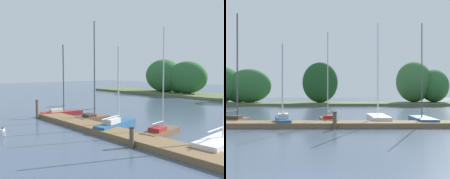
{
  "view_description": "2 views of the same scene",
  "coord_description": "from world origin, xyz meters",
  "views": [
    {
      "loc": [
        9.62,
        2.54,
        4.15
      ],
      "look_at": [
        -3.19,
        14.0,
        2.9
      ],
      "focal_mm": 40.24,
      "sensor_mm": 36.0,
      "label": 1
    },
    {
      "loc": [
        0.45,
        -6.12,
        2.58
      ],
      "look_at": [
        0.58,
        16.26,
        2.55
      ],
      "focal_mm": 45.91,
      "sensor_mm": 36.0,
      "label": 2
    }
  ],
  "objects": [
    {
      "name": "sailboat_1",
      "position": [
        -7.01,
        15.31,
        0.45
      ],
      "size": [
        1.46,
        3.41,
        8.28
      ],
      "rotation": [
        0.0,
        0.0,
        1.5
      ],
      "color": "brown",
      "rests_on": "ground"
    },
    {
      "name": "sailboat_2",
      "position": [
        -3.46,
        14.7,
        0.38
      ],
      "size": [
        1.89,
        4.46,
        5.92
      ],
      "rotation": [
        0.0,
        0.0,
        1.81
      ],
      "color": "#285684",
      "rests_on": "ground"
    },
    {
      "name": "dock_pier",
      "position": [
        0.0,
        13.35,
        0.17
      ],
      "size": [
        23.54,
        1.8,
        0.35
      ],
      "color": "brown",
      "rests_on": "ground"
    },
    {
      "name": "sailboat_3",
      "position": [
        -0.18,
        15.6,
        0.3
      ],
      "size": [
        1.53,
        3.66,
        6.97
      ],
      "rotation": [
        0.0,
        0.0,
        1.71
      ],
      "color": "brown",
      "rests_on": "ground"
    },
    {
      "name": "sailboat_4",
      "position": [
        3.66,
        15.83,
        0.37
      ],
      "size": [
        1.43,
        4.12,
        7.69
      ],
      "rotation": [
        0.0,
        0.0,
        1.6
      ],
      "color": "white",
      "rests_on": "ground"
    },
    {
      "name": "mooring_piling_1",
      "position": [
        0.35,
        12.27,
        0.57
      ],
      "size": [
        0.29,
        0.29,
        1.13
      ],
      "color": "brown",
      "rests_on": "ground"
    },
    {
      "name": "far_shore",
      "position": [
        -3.17,
        41.11,
        2.8
      ],
      "size": [
        67.41,
        8.56,
        7.21
      ],
      "color": "#56663D",
      "rests_on": "ground"
    },
    {
      "name": "sailboat_5",
      "position": [
        6.79,
        14.91,
        0.32
      ],
      "size": [
        1.24,
        3.77,
        7.48
      ],
      "rotation": [
        0.0,
        0.0,
        1.57
      ],
      "color": "#285684",
      "rests_on": "ground"
    }
  ]
}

